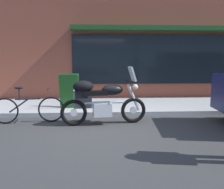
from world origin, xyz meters
name	(u,v)px	position (x,y,z in m)	size (l,w,h in m)	color
ground_plane	(103,130)	(0.00, 0.00, 0.00)	(80.00, 80.00, 0.00)	#343434
touring_motorcycle	(99,100)	(-0.10, 0.48, 0.60)	(2.09, 0.65, 1.39)	black
parked_bicycle	(28,109)	(-1.84, 0.68, 0.36)	(1.74, 0.48, 0.91)	black
sandwich_board_sign	(69,91)	(-0.97, 1.93, 0.63)	(0.55, 0.43, 1.01)	#1E511E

